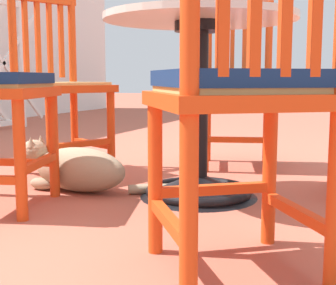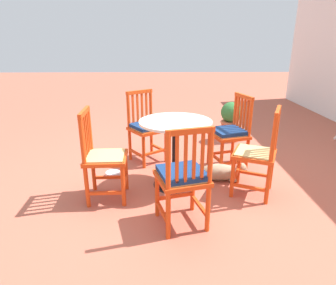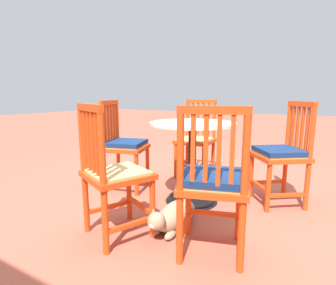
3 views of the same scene
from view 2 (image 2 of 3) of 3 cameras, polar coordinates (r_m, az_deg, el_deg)
ground_plane at (r=3.30m, az=2.56°, el=-8.02°), size 24.00×24.00×0.00m
cafe_table at (r=3.17m, az=1.41°, el=-3.53°), size 0.76×0.76×0.73m
orange_chair_tucked_in at (r=2.43m, az=2.88°, el=-6.84°), size 0.49×0.49×0.91m
orange_chair_by_planter at (r=3.07m, az=17.01°, el=-2.23°), size 0.53×0.53×0.91m
orange_chair_facing_out at (r=3.62m, az=12.01°, el=1.70°), size 0.50×0.50×0.91m
orange_chair_near_fence at (r=3.78m, az=-4.22°, el=2.86°), size 0.56×0.56×0.91m
orange_chair_at_corner at (r=2.92m, az=-12.54°, el=-2.92°), size 0.41×0.41×0.91m
tabby_cat at (r=3.40m, az=10.48°, el=-5.70°), size 0.27×0.74×0.23m
terracotta_planter at (r=4.69m, az=12.10°, el=4.21°), size 0.32×0.32×0.62m
pet_water_bowl at (r=3.53m, az=-10.65°, el=-6.05°), size 0.17×0.17×0.05m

